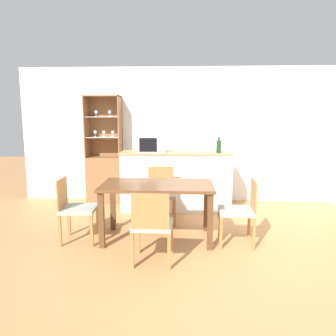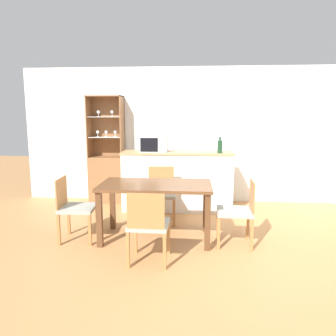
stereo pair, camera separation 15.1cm
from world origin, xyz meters
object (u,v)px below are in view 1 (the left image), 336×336
wine_bottle (219,146)px  dining_chair_head_far (161,194)px  dining_chair_side_left_near (76,208)px  dining_chair_side_right_near (240,210)px  microwave (153,144)px  dining_chair_head_near (152,225)px  dining_table (157,192)px  display_cabinet (105,171)px

wine_bottle → dining_chair_head_far: bearing=-151.9°
dining_chair_side_left_near → wine_bottle: wine_bottle is taller
dining_chair_side_left_near → dining_chair_side_right_near: bearing=86.6°
microwave → wine_bottle: (1.12, -0.16, -0.02)m
dining_chair_side_left_near → dining_chair_head_near: 1.24m
dining_chair_head_near → wine_bottle: wine_bottle is taller
dining_table → wine_bottle: 1.62m
display_cabinet → dining_chair_head_near: size_ratio=2.37×
dining_chair_head_near → wine_bottle: bearing=66.3°
display_cabinet → dining_chair_side_left_near: 2.00m
display_cabinet → dining_chair_side_right_near: (2.23, -1.99, -0.15)m
dining_chair_side_left_near → dining_chair_head_near: (1.07, -0.61, 0.00)m
dining_chair_side_right_near → wine_bottle: (-0.14, 1.36, 0.70)m
dining_chair_head_near → microwave: 2.26m
display_cabinet → dining_chair_side_right_near: display_cabinet is taller
display_cabinet → dining_chair_head_far: (1.15, -1.13, -0.15)m
dining_table → dining_chair_head_far: 0.77m
dining_table → dining_chair_side_right_near: dining_chair_side_right_near is taller
dining_table → microwave: microwave is taller
dining_chair_side_left_near → wine_bottle: bearing=120.7°
display_cabinet → dining_chair_head_far: display_cabinet is taller
dining_chair_side_right_near → dining_chair_head_near: bearing=122.5°
dining_table → dining_chair_head_near: size_ratio=1.74×
wine_bottle → dining_table: bearing=-127.1°
display_cabinet → wine_bottle: display_cabinet is taller
microwave → dining_chair_head_near: bearing=-85.1°
display_cabinet → dining_chair_side_right_near: bearing=-41.7°
dining_chair_head_far → dining_chair_side_left_near: 1.37m
display_cabinet → dining_chair_head_far: bearing=-44.4°
dining_chair_head_far → microwave: 0.99m
display_cabinet → microwave: size_ratio=4.35×
dining_table → microwave: (-0.18, 1.40, 0.51)m
display_cabinet → wine_bottle: (2.09, -0.63, 0.54)m
dining_chair_head_far → dining_table: bearing=86.3°
display_cabinet → dining_chair_side_right_near: size_ratio=2.37×
dining_chair_side_right_near → wine_bottle: size_ratio=3.08×
dining_chair_head_near → dining_chair_side_left_near: bearing=151.8°
dining_chair_head_near → microwave: microwave is taller
dining_table → dining_chair_head_near: dining_chair_head_near is taller
display_cabinet → dining_table: (1.15, -1.87, 0.05)m
dining_chair_head_near → dining_chair_side_right_near: bearing=31.3°
display_cabinet → dining_table: bearing=-58.2°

